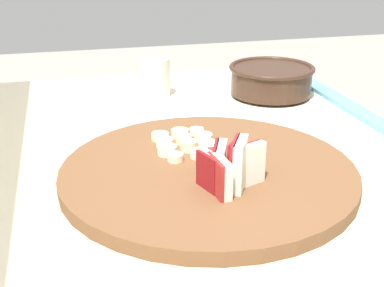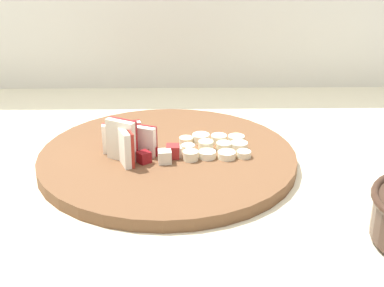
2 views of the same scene
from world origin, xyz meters
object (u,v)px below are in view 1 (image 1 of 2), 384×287
Objects in this scene: cutting_board at (208,173)px; small_jar at (155,78)px; apple_wedge_fan at (230,167)px; banana_slice_rows at (186,143)px; apple_dice_pile at (222,162)px; ceramic_bowl at (271,79)px.

small_jar is (0.41, 0.00, 0.03)m from cutting_board.
apple_wedge_fan is 0.78× the size of banana_slice_rows.
banana_slice_rows is at bearing 10.03° from apple_wedge_fan.
apple_wedge_fan is at bearing -178.67° from small_jar.
banana_slice_rows reaches higher than cutting_board.
ceramic_bowl is at bearing -31.48° from apple_dice_pile.
apple_wedge_fan is 1.11× the size of small_jar.
banana_slice_rows is 0.65× the size of ceramic_bowl.
apple_wedge_fan is at bearing -169.97° from banana_slice_rows.
apple_wedge_fan is 0.51× the size of ceramic_bowl.
ceramic_bowl reaches higher than cutting_board.
apple_wedge_fan is 1.25× the size of apple_dice_pile.
apple_wedge_fan is 0.47m from ceramic_bowl.
banana_slice_rows is 0.33m from small_jar.
small_jar is (0.33, -0.01, 0.01)m from banana_slice_rows.
apple_wedge_fan reaches higher than banana_slice_rows.
banana_slice_rows is at bearing 10.39° from cutting_board.
apple_wedge_fan reaches higher than apple_dice_pile.
apple_dice_pile reaches higher than banana_slice_rows.
apple_dice_pile is 0.63× the size of banana_slice_rows.
apple_dice_pile is 0.42m from ceramic_bowl.
small_jar reaches higher than banana_slice_rows.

